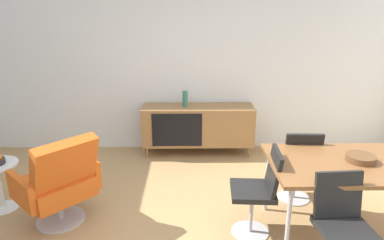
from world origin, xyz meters
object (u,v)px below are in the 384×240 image
Objects in this scene: vase_cobalt at (185,99)px; dining_chair_near_window at (259,189)px; sideboard at (198,125)px; dining_chair_front_left at (342,225)px; lounge_chair_red at (59,181)px; dining_chair_back_left at (298,163)px; wooden_bowl_on_table at (361,158)px; dining_table at (358,166)px.

vase_cobalt reaches higher than dining_chair_near_window.
sideboard is 2.70m from dining_chair_front_left.
lounge_chair_red is (-2.45, 0.74, -0.00)m from dining_chair_front_left.
vase_cobalt reaches higher than dining_chair_back_left.
wooden_bowl_on_table is 0.27× the size of lounge_chair_red.
dining_chair_front_left is at bearing -16.77° from lounge_chair_red.
lounge_chair_red reaches higher than sideboard.
dining_chair_back_left is 1.00× the size of dining_chair_near_window.
dining_chair_front_left is (1.05, -2.48, 0.03)m from sideboard.
dining_chair_near_window is 1.92m from lounge_chair_red.
wooden_bowl_on_table is 0.30× the size of dining_chair_front_left.
vase_cobalt reaches higher than wooden_bowl_on_table.
dining_chair_near_window is at bearing -5.45° from lounge_chair_red.
lounge_chair_red reaches higher than wooden_bowl_on_table.
sideboard is 1.69× the size of lounge_chair_red.
vase_cobalt is at bearing 129.98° from wooden_bowl_on_table.
vase_cobalt is at bearing 55.24° from lounge_chair_red.
wooden_bowl_on_table reaches higher than sideboard.
dining_chair_near_window is (-0.89, -0.00, -0.23)m from dining_table.
wooden_bowl_on_table is at bearing 34.23° from dining_table.
dining_table is 0.70m from dining_chair_back_left.
dining_table is at bearing -50.51° from vase_cobalt.
dining_chair_near_window is (-0.91, -0.02, -0.30)m from wooden_bowl_on_table.
dining_chair_front_left is (-0.00, -1.12, 0.00)m from dining_chair_back_left.
lounge_chair_red is at bearing 163.23° from dining_chair_front_left.
lounge_chair_red is at bearing 176.35° from dining_table.
dining_chair_back_left is at bearing -47.92° from vase_cobalt.
wooden_bowl_on_table is (1.61, -1.92, -0.06)m from vase_cobalt.
wooden_bowl_on_table is at bearing -3.38° from lounge_chair_red.
dining_chair_front_left reaches higher than dining_table.
dining_chair_front_left is at bearing -63.61° from vase_cobalt.
vase_cobalt is at bearing 179.41° from sideboard.
dining_chair_front_left is 2.56m from lounge_chair_red.
sideboard is at bearing 51.33° from lounge_chair_red.
sideboard is at bearing 127.57° from dining_chair_back_left.
sideboard is at bearing 126.10° from dining_table.
dining_table is 1.87× the size of dining_chair_back_left.
vase_cobalt and lounge_chair_red have the same top height.
dining_chair_front_left reaches higher than sideboard.
lounge_chair_red is at bearing 174.55° from dining_chair_near_window.
lounge_chair_red reaches higher than dining_chair_near_window.
dining_chair_back_left and dining_chair_near_window have the same top height.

